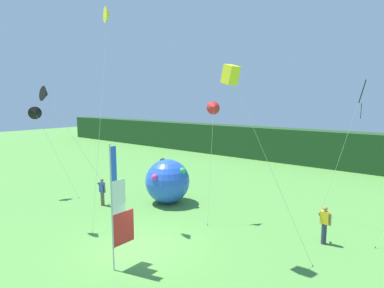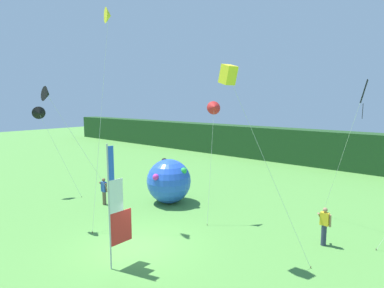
{
  "view_description": "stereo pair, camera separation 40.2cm",
  "coord_description": "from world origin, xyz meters",
  "views": [
    {
      "loc": [
        9.96,
        -8.78,
        6.29
      ],
      "look_at": [
        -0.08,
        3.58,
        4.11
      ],
      "focal_mm": 30.02,
      "sensor_mm": 36.0,
      "label": 1
    },
    {
      "loc": [
        10.27,
        -8.53,
        6.29
      ],
      "look_at": [
        -0.08,
        3.58,
        4.11
      ],
      "focal_mm": 30.02,
      "sensor_mm": 36.0,
      "label": 2
    }
  ],
  "objects": [
    {
      "name": "kite_black_delta_4",
      "position": [
        -5.27,
        -1.15,
        6.56
      ],
      "size": [
        3.3,
        2.75,
        6.98
      ],
      "color": "brown",
      "rests_on": "ground"
    },
    {
      "name": "person_near_banner",
      "position": [
        5.99,
        5.32,
        0.91
      ],
      "size": [
        0.55,
        0.48,
        1.71
      ],
      "color": "#2D334C",
      "rests_on": "ground"
    },
    {
      "name": "kite_black_delta_2",
      "position": [
        -10.78,
        0.86,
        5.45
      ],
      "size": [
        2.72,
        1.82,
        5.89
      ],
      "color": "brown",
      "rests_on": "ground"
    },
    {
      "name": "kite_red_delta_5",
      "position": [
        0.39,
        4.77,
        5.91
      ],
      "size": [
        0.77,
        1.42,
        6.3
      ],
      "color": "brown",
      "rests_on": "ground"
    },
    {
      "name": "kite_black_diamond_6",
      "position": [
        6.6,
        7.64,
        6.44
      ],
      "size": [
        2.2,
        1.96,
        7.21
      ],
      "color": "brown",
      "rests_on": "ground"
    },
    {
      "name": "inflatable_balloon",
      "position": [
        -3.3,
        5.16,
        1.36
      ],
      "size": [
        2.71,
        2.79,
        2.71
      ],
      "color": "blue",
      "rests_on": "ground"
    },
    {
      "name": "distant_treeline",
      "position": [
        0.0,
        22.64,
        1.71
      ],
      "size": [
        80.0,
        2.4,
        3.42
      ],
      "primitive_type": "cube",
      "color": "#1E421E",
      "rests_on": "ground"
    },
    {
      "name": "ground_plane",
      "position": [
        0.0,
        0.0,
        0.0
      ],
      "size": [
        120.0,
        120.0,
        0.0
      ],
      "primitive_type": "plane",
      "color": "#518E3D"
    },
    {
      "name": "kite_yellow_delta_3",
      "position": [
        -3.22,
        1.06,
        10.26
      ],
      "size": [
        0.8,
        1.88,
        10.69
      ],
      "color": "brown",
      "rests_on": "ground"
    },
    {
      "name": "person_mid_field",
      "position": [
        -6.0,
        2.33,
        0.87
      ],
      "size": [
        0.55,
        0.48,
        1.64
      ],
      "color": "brown",
      "rests_on": "ground"
    },
    {
      "name": "kite_yellow_box_0",
      "position": [
        3.35,
        1.67,
        7.21
      ],
      "size": [
        3.34,
        1.68,
        7.64
      ],
      "color": "brown",
      "rests_on": "ground"
    },
    {
      "name": "banner_flag",
      "position": [
        0.62,
        -1.61,
        2.28
      ],
      "size": [
        0.06,
        1.03,
        4.76
      ],
      "color": "#B7B7BC",
      "rests_on": "ground"
    }
  ]
}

